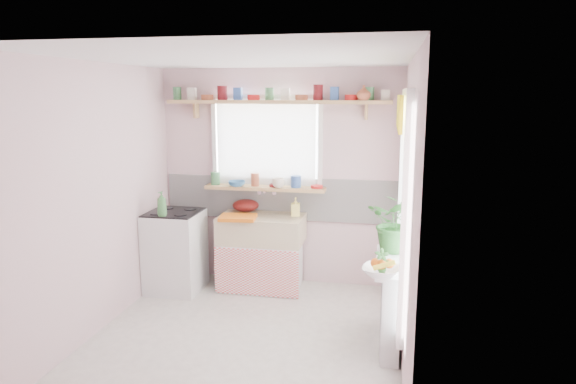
# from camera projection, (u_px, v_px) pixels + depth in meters

# --- Properties ---
(room) EXTENTS (3.20, 3.20, 3.20)m
(room) POSITION_uv_depth(u_px,v_px,m) (329.00, 179.00, 5.12)
(room) COLOR silver
(room) RESTS_ON ground
(sink_unit) EXTENTS (0.95, 0.65, 1.11)m
(sink_unit) POSITION_uv_depth(u_px,v_px,m) (262.00, 252.00, 5.87)
(sink_unit) COLOR white
(sink_unit) RESTS_ON ground
(cooker) EXTENTS (0.58, 0.58, 0.93)m
(cooker) POSITION_uv_depth(u_px,v_px,m) (175.00, 251.00, 5.81)
(cooker) COLOR white
(cooker) RESTS_ON ground
(radiator_ledge) EXTENTS (0.22, 0.95, 0.78)m
(radiator_ledge) POSITION_uv_depth(u_px,v_px,m) (391.00, 301.00, 4.55)
(radiator_ledge) COLOR white
(radiator_ledge) RESTS_ON ground
(windowsill) EXTENTS (1.40, 0.22, 0.04)m
(windowsill) POSITION_uv_depth(u_px,v_px,m) (265.00, 188.00, 5.92)
(windowsill) COLOR tan
(windowsill) RESTS_ON room
(pine_shelf) EXTENTS (2.52, 0.24, 0.04)m
(pine_shelf) POSITION_uv_depth(u_px,v_px,m) (277.00, 102.00, 5.69)
(pine_shelf) COLOR tan
(pine_shelf) RESTS_ON room
(shelf_crockery) EXTENTS (2.47, 0.11, 0.12)m
(shelf_crockery) POSITION_uv_depth(u_px,v_px,m) (277.00, 95.00, 5.68)
(shelf_crockery) COLOR #3F7F4C
(shelf_crockery) RESTS_ON pine_shelf
(sill_crockery) EXTENTS (1.35, 0.11, 0.12)m
(sill_crockery) POSITION_uv_depth(u_px,v_px,m) (261.00, 182.00, 5.91)
(sill_crockery) COLOR #3F7F4C
(sill_crockery) RESTS_ON windowsill
(dish_tray) EXTENTS (0.42, 0.33, 0.04)m
(dish_tray) POSITION_uv_depth(u_px,v_px,m) (238.00, 218.00, 5.64)
(dish_tray) COLOR orange
(dish_tray) RESTS_ON sink_unit
(colander) EXTENTS (0.39, 0.39, 0.14)m
(colander) POSITION_uv_depth(u_px,v_px,m) (246.00, 205.00, 6.02)
(colander) COLOR #5D1210
(colander) RESTS_ON sink_unit
(jade_plant) EXTENTS (0.62, 0.58, 0.55)m
(jade_plant) POSITION_uv_depth(u_px,v_px,m) (397.00, 223.00, 4.69)
(jade_plant) COLOR #296127
(jade_plant) RESTS_ON radiator_ledge
(fruit_bowl) EXTENTS (0.35, 0.35, 0.08)m
(fruit_bowl) POSITION_uv_depth(u_px,v_px,m) (381.00, 271.00, 4.10)
(fruit_bowl) COLOR silver
(fruit_bowl) RESTS_ON radiator_ledge
(herb_pot) EXTENTS (0.13, 0.10, 0.22)m
(herb_pot) POSITION_uv_depth(u_px,v_px,m) (382.00, 263.00, 4.09)
(herb_pot) COLOR #316C2B
(herb_pot) RESTS_ON radiator_ledge
(soap_bottle_sink) EXTENTS (0.11, 0.11, 0.21)m
(soap_bottle_sink) POSITION_uv_depth(u_px,v_px,m) (296.00, 207.00, 5.78)
(soap_bottle_sink) COLOR #FCEF70
(soap_bottle_sink) RESTS_ON sink_unit
(sill_cup) EXTENTS (0.15, 0.15, 0.11)m
(sill_cup) POSITION_uv_depth(u_px,v_px,m) (278.00, 183.00, 5.81)
(sill_cup) COLOR white
(sill_cup) RESTS_ON windowsill
(sill_bowl) EXTENTS (0.23, 0.23, 0.06)m
(sill_bowl) POSITION_uv_depth(u_px,v_px,m) (237.00, 184.00, 5.91)
(sill_bowl) COLOR teal
(sill_bowl) RESTS_ON windowsill
(shelf_vase) EXTENTS (0.19, 0.19, 0.16)m
(shelf_vase) POSITION_uv_depth(u_px,v_px,m) (364.00, 93.00, 5.44)
(shelf_vase) COLOR #A24F32
(shelf_vase) RESTS_ON pine_shelf
(cooker_bottle) EXTENTS (0.12, 0.12, 0.27)m
(cooker_bottle) POSITION_uv_depth(u_px,v_px,m) (162.00, 204.00, 5.49)
(cooker_bottle) COLOR #438745
(cooker_bottle) RESTS_ON cooker
(fruit) EXTENTS (0.20, 0.14, 0.10)m
(fruit) POSITION_uv_depth(u_px,v_px,m) (382.00, 264.00, 4.10)
(fruit) COLOR orange
(fruit) RESTS_ON fruit_bowl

